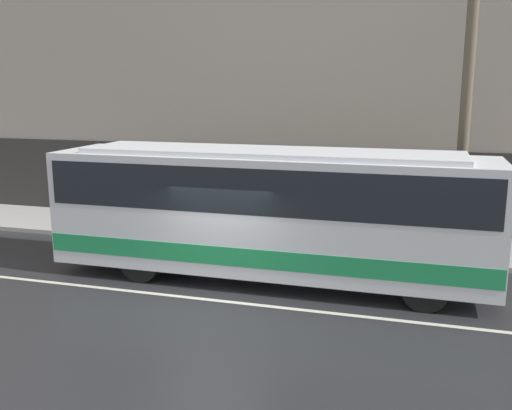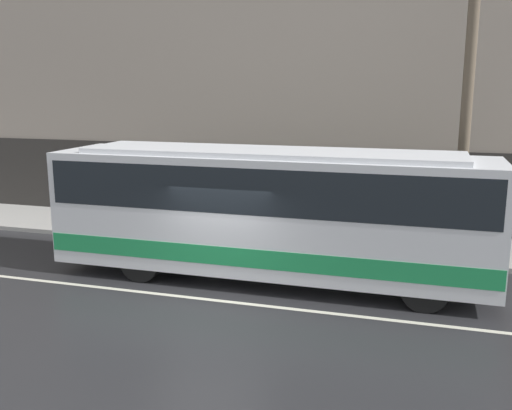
# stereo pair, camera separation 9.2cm
# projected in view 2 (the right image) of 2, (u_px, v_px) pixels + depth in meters

# --- Properties ---
(ground_plane) EXTENTS (60.00, 60.00, 0.00)m
(ground_plane) POSITION_uv_depth(u_px,v_px,m) (213.00, 300.00, 13.05)
(ground_plane) COLOR #262628
(sidewalk) EXTENTS (60.00, 3.20, 0.14)m
(sidewalk) POSITION_uv_depth(u_px,v_px,m) (275.00, 236.00, 18.29)
(sidewalk) COLOR #A09E99
(sidewalk) RESTS_ON ground_plane
(building_facade) EXTENTS (60.00, 0.35, 12.54)m
(building_facade) POSITION_uv_depth(u_px,v_px,m) (290.00, 47.00, 18.69)
(building_facade) COLOR gray
(building_facade) RESTS_ON ground_plane
(lane_stripe) EXTENTS (54.00, 0.14, 0.01)m
(lane_stripe) POSITION_uv_depth(u_px,v_px,m) (213.00, 300.00, 13.05)
(lane_stripe) COLOR beige
(lane_stripe) RESTS_ON ground_plane
(transit_bus) EXTENTS (10.84, 2.48, 3.30)m
(transit_bus) POSITION_uv_depth(u_px,v_px,m) (269.00, 208.00, 14.10)
(transit_bus) COLOR silver
(transit_bus) RESTS_ON ground_plane
(utility_pole_near) EXTENTS (0.30, 0.30, 8.34)m
(utility_pole_near) POSITION_uv_depth(u_px,v_px,m) (467.00, 105.00, 15.09)
(utility_pole_near) COLOR brown
(utility_pole_near) RESTS_ON sidewalk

